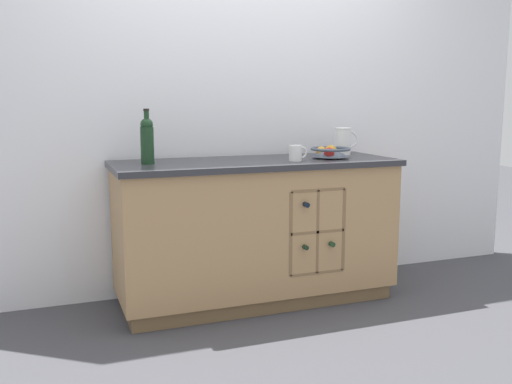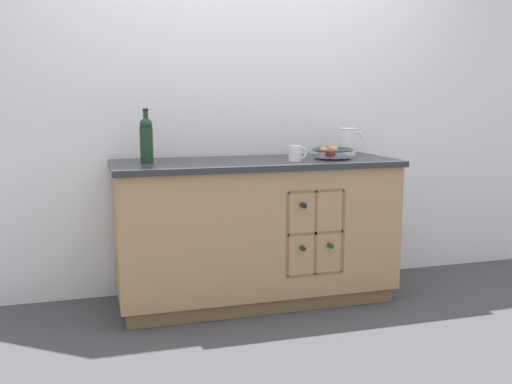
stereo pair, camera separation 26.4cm
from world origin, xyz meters
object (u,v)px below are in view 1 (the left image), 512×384
Objects in this scene: white_pitcher at (343,140)px; ceramic_mug at (296,153)px; fruit_bowl at (330,151)px; standing_wine_bottle at (147,139)px.

white_pitcher reaches higher than ceramic_mug.
fruit_bowl is 2.19× the size of ceramic_mug.
fruit_bowl is 1.13m from standing_wine_bottle.
fruit_bowl is 1.40× the size of white_pitcher.
fruit_bowl is 0.80× the size of standing_wine_bottle.
fruit_bowl is at bearing -4.06° from standing_wine_bottle.
standing_wine_bottle reaches higher than ceramic_mug.
white_pitcher is 1.33m from standing_wine_bottle.
fruit_bowl is at bearing -136.35° from white_pitcher.
ceramic_mug is at bearing -165.71° from fruit_bowl.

